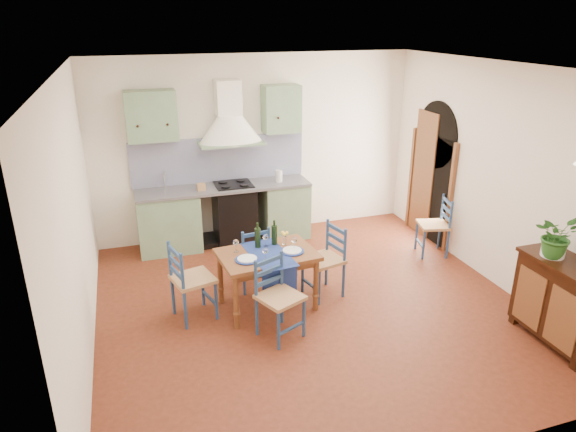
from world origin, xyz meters
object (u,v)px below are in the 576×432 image
object	(u,v)px
sideboard	(564,300)
dining_table	(268,259)
chair_near	(278,297)
potted_plant	(556,235)

from	to	relation	value
sideboard	dining_table	bearing A→B (deg)	148.82
dining_table	chair_near	size ratio (longest dim) A/B	1.30
chair_near	potted_plant	world-z (taller)	potted_plant
dining_table	potted_plant	world-z (taller)	potted_plant
dining_table	chair_near	distance (m)	0.63
sideboard	potted_plant	world-z (taller)	potted_plant
dining_table	potted_plant	size ratio (longest dim) A/B	2.46
dining_table	sideboard	world-z (taller)	dining_table
chair_near	potted_plant	distance (m)	2.98
dining_table	sideboard	bearing A→B (deg)	-31.18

